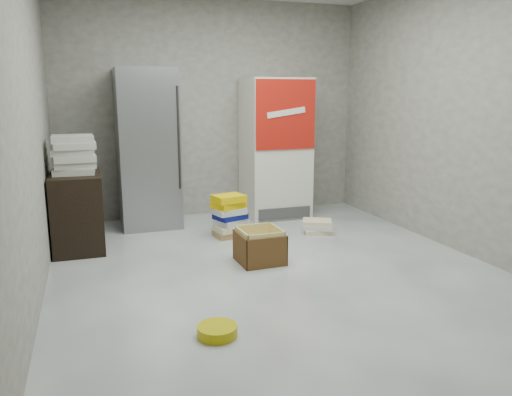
{
  "coord_description": "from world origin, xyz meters",
  "views": [
    {
      "loc": [
        -1.58,
        -4.0,
        1.61
      ],
      "look_at": [
        0.0,
        0.7,
        0.57
      ],
      "focal_mm": 35.0,
      "sensor_mm": 36.0,
      "label": 1
    }
  ],
  "objects_px": {
    "coke_cooler": "(275,148)",
    "wood_shelf": "(78,211)",
    "cardboard_box": "(260,248)",
    "phonebook_stack_main": "(230,216)",
    "steel_fridge": "(148,149)"
  },
  "relations": [
    {
      "from": "steel_fridge",
      "to": "phonebook_stack_main",
      "type": "distance_m",
      "value": 1.34
    },
    {
      "from": "coke_cooler",
      "to": "phonebook_stack_main",
      "type": "relative_size",
      "value": 3.69
    },
    {
      "from": "wood_shelf",
      "to": "phonebook_stack_main",
      "type": "xyz_separation_m",
      "value": [
        1.62,
        -0.09,
        -0.16
      ]
    },
    {
      "from": "coke_cooler",
      "to": "cardboard_box",
      "type": "distance_m",
      "value": 2.08
    },
    {
      "from": "coke_cooler",
      "to": "wood_shelf",
      "type": "relative_size",
      "value": 2.25
    },
    {
      "from": "phonebook_stack_main",
      "to": "cardboard_box",
      "type": "relative_size",
      "value": 1.14
    },
    {
      "from": "steel_fridge",
      "to": "phonebook_stack_main",
      "type": "xyz_separation_m",
      "value": [
        0.79,
        -0.81,
        -0.71
      ]
    },
    {
      "from": "steel_fridge",
      "to": "phonebook_stack_main",
      "type": "relative_size",
      "value": 3.89
    },
    {
      "from": "coke_cooler",
      "to": "phonebook_stack_main",
      "type": "distance_m",
      "value": 1.35
    },
    {
      "from": "wood_shelf",
      "to": "phonebook_stack_main",
      "type": "relative_size",
      "value": 1.64
    },
    {
      "from": "steel_fridge",
      "to": "cardboard_box",
      "type": "distance_m",
      "value": 2.11
    },
    {
      "from": "coke_cooler",
      "to": "wood_shelf",
      "type": "distance_m",
      "value": 2.63
    },
    {
      "from": "coke_cooler",
      "to": "wood_shelf",
      "type": "height_order",
      "value": "coke_cooler"
    },
    {
      "from": "coke_cooler",
      "to": "phonebook_stack_main",
      "type": "height_order",
      "value": "coke_cooler"
    },
    {
      "from": "wood_shelf",
      "to": "phonebook_stack_main",
      "type": "height_order",
      "value": "wood_shelf"
    }
  ]
}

